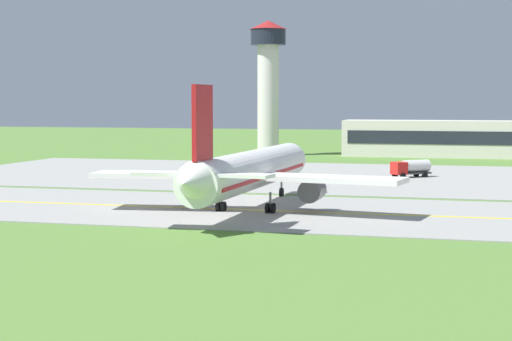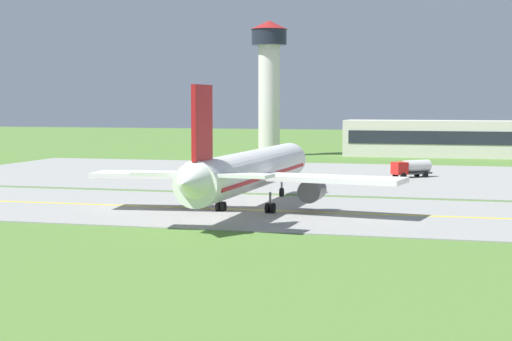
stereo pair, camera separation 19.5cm
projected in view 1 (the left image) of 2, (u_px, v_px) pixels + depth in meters
name	position (u px, v px, depth m)	size (l,w,h in m)	color
ground_plane	(258.00, 211.00, 89.06)	(500.00, 500.00, 0.00)	#517A33
taxiway_strip	(258.00, 211.00, 89.05)	(240.00, 28.00, 0.10)	gray
apron_pad	(398.00, 178.00, 126.81)	(140.00, 52.00, 0.10)	gray
taxiway_centreline	(258.00, 210.00, 89.05)	(220.00, 0.60, 0.01)	yellow
airplane_lead	(250.00, 171.00, 88.65)	(32.52, 39.53, 12.70)	white
service_truck_catering	(216.00, 172.00, 119.22)	(5.53, 5.84, 2.60)	yellow
service_truck_pushback	(411.00, 168.00, 127.07)	(5.88, 5.48, 2.65)	red
terminal_building	(498.00, 139.00, 171.50)	(61.05, 8.64, 8.54)	beige
control_tower	(268.00, 75.00, 177.61)	(7.60, 7.60, 27.65)	silver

